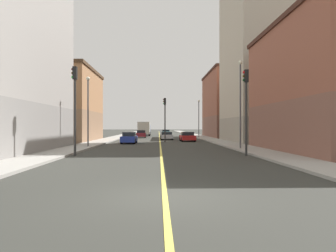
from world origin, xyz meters
The scene contains 21 objects.
ground_plane centered at (0.00, 0.00, 0.00)m, with size 400.00×400.00×0.00m, color #31322D.
sidewalk_left centered at (7.88, 49.00, 0.07)m, with size 2.80×168.00×0.15m, color #9E9B93.
sidewalk_right centered at (-7.88, 49.00, 0.07)m, with size 2.80×168.00×0.15m, color #9E9B93.
lane_center_stripe centered at (0.00, 49.00, 0.01)m, with size 0.16×154.00×0.01m, color #E5D14C.
building_left_near centered at (14.00, 15.87, 5.32)m, with size 9.74×16.34×10.61m.
building_left_mid centered at (14.00, 33.09, 11.38)m, with size 9.74×14.44×22.75m.
building_left_far centered at (14.00, 51.11, 6.19)m, with size 9.74×17.69×12.36m.
building_right_midblock centered at (-14.00, 35.98, 5.06)m, with size 9.74×14.58×10.10m.
traffic_light_left_near centered at (6.07, 13.24, 3.97)m, with size 0.40×0.32×6.15m.
traffic_light_right_near centered at (-6.10, 13.24, 4.06)m, with size 0.40×0.32×6.31m.
traffic_light_median_far centered at (0.65, 33.35, 3.81)m, with size 0.40×0.32×5.87m.
street_lamp_left_near centered at (7.08, 18.79, 4.83)m, with size 0.36×0.36×7.81m.
street_lamp_right_near centered at (-7.08, 21.99, 4.29)m, with size 0.36×0.36×6.80m.
street_lamp_left_far centered at (7.08, 48.30, 4.24)m, with size 0.36×0.36×6.70m.
car_teal centered at (1.51, 67.14, 0.65)m, with size 2.04×4.26×1.29m.
car_blue centered at (-3.80, 29.96, 0.67)m, with size 1.80×4.52×1.40m.
car_maroon centered at (-3.40, 49.32, 0.68)m, with size 1.91×4.24×1.38m.
car_orange centered at (-3.41, 69.80, 0.67)m, with size 1.88×4.45×1.36m.
car_red centered at (3.85, 35.33, 0.63)m, with size 2.06×4.25×1.32m.
car_silver centered at (1.05, 40.99, 0.61)m, with size 1.99×4.28×1.22m.
box_truck centered at (-3.31, 60.16, 1.62)m, with size 2.58×7.84×3.02m.
Camera 1 is at (-0.19, -9.53, 2.11)m, focal length 34.34 mm.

